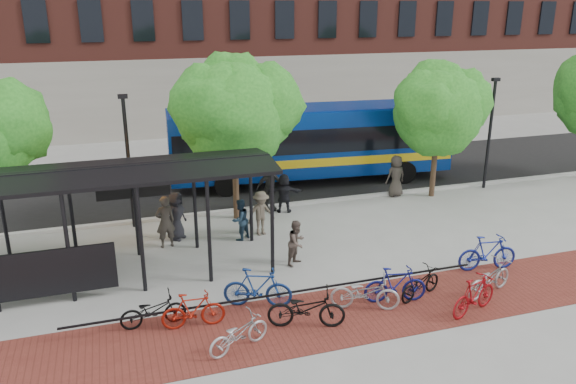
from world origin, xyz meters
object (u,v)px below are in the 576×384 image
object	(u,v)px
pedestrian_5	(284,193)
pedestrian_0	(176,216)
bike_2	(239,333)
pedestrian_4	(270,188)
tree_c	(440,106)
bike_11	(487,253)
bike_3	(258,288)
bike_10	(489,278)
bike_0	(153,310)
bike_8	(420,283)
bus	(311,139)
pedestrian_8	(297,243)
bus_shelter	(95,186)
lamp_post_left	(128,158)
bike_4	(306,308)
pedestrian_1	(165,222)
bike_6	(365,293)
lamp_post_right	(490,130)
bike_7	(395,285)
pedestrian_3	(261,213)
bike_9	(474,295)
pedestrian_2	(240,220)
bike_1	(193,310)
tree_b	(236,108)
pedestrian_6	(396,176)

from	to	relation	value
pedestrian_5	pedestrian_0	bearing A→B (deg)	36.46
bike_2	pedestrian_0	bearing A→B (deg)	-18.14
bike_2	pedestrian_4	world-z (taller)	pedestrian_4
tree_c	bike_11	size ratio (longest dim) A/B	2.99
bike_2	bike_3	distance (m)	2.14
bike_10	pedestrian_4	bearing A→B (deg)	5.28
bike_0	bike_8	xyz separation A→B (m)	(7.58, -0.82, -0.01)
bus	pedestrian_8	world-z (taller)	bus
pedestrian_5	pedestrian_8	size ratio (longest dim) A/B	1.08
bus_shelter	lamp_post_left	xyz separation A→B (m)	(1.13, 4.08, -0.25)
bike_11	pedestrian_8	world-z (taller)	pedestrian_8
bike_0	pedestrian_0	bearing A→B (deg)	-15.68
bike_0	pedestrian_0	world-z (taller)	pedestrian_0
bus	pedestrian_0	size ratio (longest dim) A/B	7.50
bike_4	lamp_post_left	bearing A→B (deg)	42.50
pedestrian_5	pedestrian_1	bearing A→B (deg)	41.11
bike_4	bike_6	distance (m)	1.91
lamp_post_right	pedestrian_0	bearing A→B (deg)	-173.17
bus_shelter	bike_0	distance (m)	4.45
bike_6	pedestrian_0	xyz separation A→B (m)	(-4.37, 6.72, 0.40)
bike_2	bike_7	xyz separation A→B (m)	(4.83, 0.93, 0.09)
bike_7	pedestrian_3	xyz separation A→B (m)	(-2.33, 6.06, 0.30)
bike_9	pedestrian_8	size ratio (longest dim) A/B	1.21
bike_6	pedestrian_2	world-z (taller)	pedestrian_2
pedestrian_0	pedestrian_1	size ratio (longest dim) A/B	0.96
tree_c	bike_9	world-z (taller)	tree_c
bike_7	bike_0	bearing A→B (deg)	95.01
pedestrian_1	bike_11	bearing A→B (deg)	141.21
lamp_post_right	bike_7	xyz separation A→B (m)	(-9.19, -8.37, -2.20)
lamp_post_right	pedestrian_1	bearing A→B (deg)	-171.07
bike_1	bike_7	world-z (taller)	bike_7
bike_8	pedestrian_3	world-z (taller)	pedestrian_3
tree_c	lamp_post_right	world-z (taller)	tree_c
bike_1	pedestrian_5	xyz separation A→B (m)	(4.95, 7.69, 0.31)
bike_0	bike_4	size ratio (longest dim) A/B	0.84
tree_b	bike_6	size ratio (longest dim) A/B	3.33
bus_shelter	bike_9	distance (m)	11.45
lamp_post_left	lamp_post_right	distance (m)	16.00
bike_11	pedestrian_4	world-z (taller)	pedestrian_4
lamp_post_right	bike_8	xyz separation A→B (m)	(-8.35, -8.34, -2.30)
lamp_post_left	pedestrian_0	size ratio (longest dim) A/B	2.82
pedestrian_3	pedestrian_8	bearing A→B (deg)	-93.69
bike_11	lamp_post_left	bearing A→B (deg)	63.44
pedestrian_3	pedestrian_4	world-z (taller)	pedestrian_4
tree_b	pedestrian_8	bearing A→B (deg)	-80.15
bike_1	bike_4	bearing A→B (deg)	-103.26
pedestrian_5	bike_8	bearing A→B (deg)	119.65
bike_4	pedestrian_8	size ratio (longest dim) A/B	1.36
pedestrian_5	pedestrian_6	world-z (taller)	pedestrian_6
bike_1	pedestrian_1	xyz separation A→B (m)	(-0.10, 5.57, 0.44)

